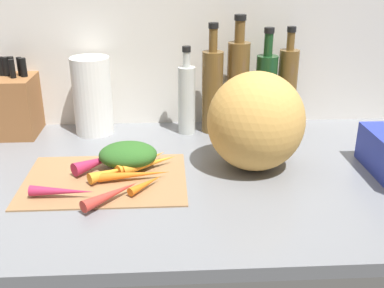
{
  "coord_description": "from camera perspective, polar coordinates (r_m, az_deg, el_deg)",
  "views": [
    {
      "loc": [
        5.34,
        -106.05,
        51.84
      ],
      "look_at": [
        11.17,
        -2.62,
        8.66
      ],
      "focal_mm": 42.95,
      "sensor_mm": 36.0,
      "label": 1
    }
  ],
  "objects": [
    {
      "name": "bottle_0",
      "position": [
        1.4,
        -0.67,
        5.68
      ],
      "size": [
        5.23,
        5.23,
        26.84
      ],
      "color": "silver",
      "rests_on": "ground_plane"
    },
    {
      "name": "bottle_3",
      "position": [
        1.44,
        9.12,
        6.56
      ],
      "size": [
        6.48,
        6.48,
        31.74
      ],
      "color": "#19421E",
      "rests_on": "ground_plane"
    },
    {
      "name": "ground_plane",
      "position": [
        1.19,
        -5.47,
        -4.16
      ],
      "size": [
        170.0,
        80.0,
        3.0
      ],
      "primitive_type": "cube",
      "color": "slate"
    },
    {
      "name": "carrot_7",
      "position": [
        1.09,
        -5.91,
        -4.94
      ],
      "size": [
        8.53,
        9.33,
        2.01
      ],
      "primitive_type": "cone",
      "rotation": [
        0.0,
        1.57,
        0.85
      ],
      "color": "orange",
      "rests_on": "cutting_board"
    },
    {
      "name": "carrot_1",
      "position": [
        1.19,
        -6.19,
        -2.09
      ],
      "size": [
        13.55,
        13.01,
        2.81
      ],
      "primitive_type": "cone",
      "rotation": [
        0.0,
        1.57,
        0.76
      ],
      "color": "orange",
      "rests_on": "cutting_board"
    },
    {
      "name": "carrot_5",
      "position": [
        1.18,
        -5.22,
        -2.39
      ],
      "size": [
        14.66,
        10.25,
        2.7
      ],
      "primitive_type": "cone",
      "rotation": [
        0.0,
        1.57,
        0.54
      ],
      "color": "orange",
      "rests_on": "cutting_board"
    },
    {
      "name": "paper_towel_roll",
      "position": [
        1.43,
        -12.27,
        5.85
      ],
      "size": [
        11.62,
        11.62,
        23.56
      ],
      "primitive_type": "cylinder",
      "color": "white",
      "rests_on": "ground_plane"
    },
    {
      "name": "knife_block",
      "position": [
        1.5,
        -20.89,
        4.65
      ],
      "size": [
        11.71,
        15.95,
        23.43
      ],
      "color": "#915C33",
      "rests_on": "ground_plane"
    },
    {
      "name": "carrot_greens_pile",
      "position": [
        1.19,
        -7.96,
        -1.33
      ],
      "size": [
        14.94,
        11.49,
        6.32
      ],
      "primitive_type": "ellipsoid",
      "color": "#2D6023",
      "rests_on": "cutting_board"
    },
    {
      "name": "carrot_0",
      "position": [
        1.2,
        -11.65,
        -2.17
      ],
      "size": [
        12.53,
        11.74,
        3.46
      ],
      "primitive_type": "cone",
      "rotation": [
        0.0,
        1.57,
        0.73
      ],
      "color": "#B2264C",
      "rests_on": "cutting_board"
    },
    {
      "name": "carrot_3",
      "position": [
        1.14,
        -10.21,
        -3.54
      ],
      "size": [
        10.43,
        8.48,
        2.84
      ],
      "primitive_type": "cone",
      "rotation": [
        0.0,
        1.57,
        0.61
      ],
      "color": "orange",
      "rests_on": "cutting_board"
    },
    {
      "name": "cutting_board",
      "position": [
        1.15,
        -10.71,
        -4.27
      ],
      "size": [
        39.65,
        28.18,
        0.8
      ],
      "primitive_type": "cube",
      "color": "#997047",
      "rests_on": "ground_plane"
    },
    {
      "name": "bottle_2",
      "position": [
        1.42,
        5.7,
        7.42
      ],
      "size": [
        6.75,
        6.75,
        35.44
      ],
      "color": "brown",
      "rests_on": "ground_plane"
    },
    {
      "name": "wall_back",
      "position": [
        1.46,
        -5.44,
        13.94
      ],
      "size": [
        170.0,
        3.0,
        60.0
      ],
      "primitive_type": "cube",
      "color": "silver",
      "rests_on": "ground_plane"
    },
    {
      "name": "winter_squash",
      "position": [
        1.17,
        7.93,
        2.78
      ],
      "size": [
        24.66,
        23.3,
        25.36
      ],
      "primitive_type": "ellipsoid",
      "color": "gold",
      "rests_on": "ground_plane"
    },
    {
      "name": "bottle_1",
      "position": [
        1.41,
        2.54,
        6.77
      ],
      "size": [
        6.41,
        6.41,
        33.33
      ],
      "color": "brown",
      "rests_on": "ground_plane"
    },
    {
      "name": "carrot_2",
      "position": [
        1.13,
        -7.11,
        -3.79
      ],
      "size": [
        17.8,
        4.49,
        2.3
      ],
      "primitive_type": "cone",
      "rotation": [
        0.0,
        1.57,
        0.13
      ],
      "color": "orange",
      "rests_on": "cutting_board"
    },
    {
      "name": "carrot_4",
      "position": [
        1.04,
        -9.94,
        -6.15
      ],
      "size": [
        12.86,
        12.65,
        2.76
      ],
      "primitive_type": "cone",
      "rotation": [
        0.0,
        1.57,
        0.77
      ],
      "color": "red",
      "rests_on": "cutting_board"
    },
    {
      "name": "bottle_4",
      "position": [
        1.47,
        11.71,
        6.89
      ],
      "size": [
        6.05,
        6.05,
        31.74
      ],
      "color": "brown",
      "rests_on": "ground_plane"
    },
    {
      "name": "carrot_6",
      "position": [
        1.08,
        -15.84,
        -5.67
      ],
      "size": [
        14.88,
        3.92,
        2.51
      ],
      "primitive_type": "cone",
      "rotation": [
        0.0,
        1.57,
        -0.1
      ],
      "color": "#B2264C",
      "rests_on": "cutting_board"
    }
  ]
}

